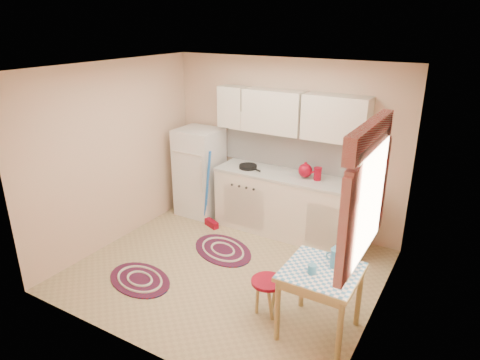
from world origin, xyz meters
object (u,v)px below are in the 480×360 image
at_px(fridge, 200,172).
at_px(base_cabinets, 291,206).
at_px(table, 319,302).
at_px(stool, 267,297).

distance_m(fridge, base_cabinets, 1.59).
bearing_deg(table, fridge, 146.87).
bearing_deg(table, base_cabinets, 121.79).
bearing_deg(stool, fridge, 140.25).
bearing_deg(stool, base_cabinets, 106.84).
relative_size(table, stool, 1.71).
height_order(base_cabinets, table, base_cabinets).
height_order(fridge, stool, fridge).
relative_size(base_cabinets, stool, 5.36).
distance_m(base_cabinets, table, 2.13).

